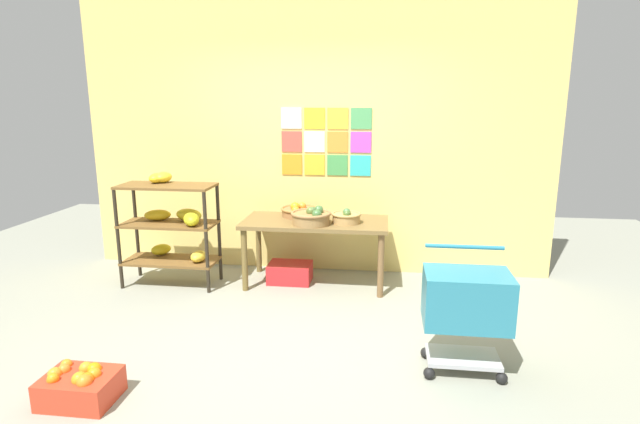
# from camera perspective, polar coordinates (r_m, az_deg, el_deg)

# --- Properties ---
(ground) EXTENTS (9.58, 9.58, 0.00)m
(ground) POSITION_cam_1_polar(r_m,az_deg,el_deg) (4.11, -4.27, -14.62)
(ground) COLOR gray
(back_wall_with_art) EXTENTS (5.11, 0.07, 2.99)m
(back_wall_with_art) POSITION_cam_1_polar(r_m,az_deg,el_deg) (5.46, -0.65, 8.65)
(back_wall_with_art) COLOR #ECCE6F
(back_wall_with_art) RESTS_ON ground
(banana_shelf_unit) EXTENTS (0.95, 0.49, 1.16)m
(banana_shelf_unit) POSITION_cam_1_polar(r_m,az_deg,el_deg) (5.33, -16.53, -1.03)
(banana_shelf_unit) COLOR black
(banana_shelf_unit) RESTS_ON ground
(display_table) EXTENTS (1.47, 0.69, 0.68)m
(display_table) POSITION_cam_1_polar(r_m,az_deg,el_deg) (5.11, -0.53, -1.87)
(display_table) COLOR brown
(display_table) RESTS_ON ground
(fruit_basket_centre) EXTENTS (0.40, 0.40, 0.18)m
(fruit_basket_centre) POSITION_cam_1_polar(r_m,az_deg,el_deg) (4.92, -0.98, -0.52)
(fruit_basket_centre) COLOR olive
(fruit_basket_centre) RESTS_ON display_table
(fruit_basket_left) EXTENTS (0.30, 0.30, 0.15)m
(fruit_basket_left) POSITION_cam_1_polar(r_m,az_deg,el_deg) (4.98, 3.03, -0.55)
(fruit_basket_left) COLOR #AD884E
(fruit_basket_left) RESTS_ON display_table
(fruit_basket_back_right) EXTENTS (0.40, 0.40, 0.15)m
(fruit_basket_back_right) POSITION_cam_1_polar(r_m,az_deg,el_deg) (5.27, -2.37, 0.13)
(fruit_basket_back_right) COLOR olive
(fruit_basket_back_right) RESTS_ON display_table
(produce_crate_under_table) EXTENTS (0.45, 0.32, 0.20)m
(produce_crate_under_table) POSITION_cam_1_polar(r_m,az_deg,el_deg) (5.32, -3.45, -6.91)
(produce_crate_under_table) COLOR red
(produce_crate_under_table) RESTS_ON ground
(orange_crate_foreground) EXTENTS (0.45, 0.34, 0.23)m
(orange_crate_foreground) POSITION_cam_1_polar(r_m,az_deg,el_deg) (3.70, -25.74, -17.41)
(orange_crate_foreground) COLOR red
(orange_crate_foreground) RESTS_ON ground
(shopping_cart) EXTENTS (0.58, 0.43, 0.87)m
(shopping_cart) POSITION_cam_1_polar(r_m,az_deg,el_deg) (3.65, 16.36, -9.94)
(shopping_cart) COLOR black
(shopping_cart) RESTS_ON ground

